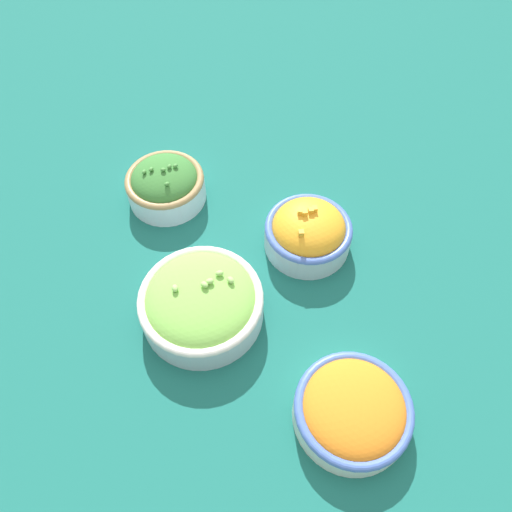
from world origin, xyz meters
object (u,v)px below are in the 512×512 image
bowl_broccoli (165,184)px  bowl_carrots (353,410)px  bowl_squash (308,232)px  bowl_lettuce (201,302)px

bowl_broccoli → bowl_carrots: size_ratio=0.87×
bowl_squash → bowl_lettuce: bearing=-113.5°
bowl_carrots → bowl_lettuce: bowl_lettuce is taller
bowl_squash → bowl_lettuce: bowl_squash is taller
bowl_broccoli → bowl_carrots: bearing=-25.6°
bowl_squash → bowl_lettuce: (-0.08, -0.18, 0.00)m
bowl_broccoli → bowl_squash: bearing=5.0°
bowl_lettuce → bowl_squash: bearing=66.5°
bowl_carrots → bowl_squash: bearing=126.8°
bowl_carrots → bowl_lettuce: size_ratio=0.85×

